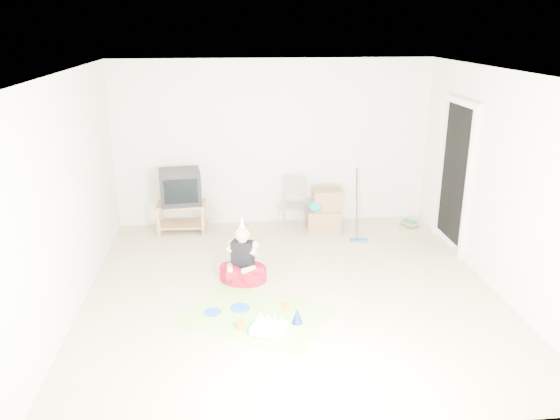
{
  "coord_description": "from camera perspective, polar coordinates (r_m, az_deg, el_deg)",
  "views": [
    {
      "loc": [
        -0.73,
        -5.97,
        3.1
      ],
      "look_at": [
        -0.1,
        0.4,
        0.9
      ],
      "focal_mm": 35.0,
      "sensor_mm": 36.0,
      "label": 1
    }
  ],
  "objects": [
    {
      "name": "birthday_cake",
      "position": [
        5.88,
        -1.13,
        -12.32
      ],
      "size": [
        0.43,
        0.4,
        0.16
      ],
      "color": "white",
      "rests_on": "party_mat"
    },
    {
      "name": "doorway_recess",
      "position": [
        8.12,
        17.87,
        3.24
      ],
      "size": [
        0.02,
        0.9,
        2.05
      ],
      "primitive_type": "cube",
      "color": "black",
      "rests_on": "ground"
    },
    {
      "name": "seated_woman",
      "position": [
        6.95,
        -3.88,
        -5.86
      ],
      "size": [
        0.76,
        0.76,
        0.86
      ],
      "color": "maroon",
      "rests_on": "ground"
    },
    {
      "name": "cardboard_boxes",
      "position": [
        8.57,
        4.68,
        -0.07
      ],
      "size": [
        0.54,
        0.42,
        0.65
      ],
      "color": "#946C48",
      "rests_on": "ground"
    },
    {
      "name": "blue_plate_far",
      "position": [
        6.3,
        -7.04,
        -10.56
      ],
      "size": [
        0.27,
        0.27,
        0.01
      ],
      "primitive_type": "cylinder",
      "rotation": [
        0.0,
        0.0,
        -0.95
      ],
      "color": "blue",
      "rests_on": "party_mat"
    },
    {
      "name": "blue_party_hat",
      "position": [
        6.02,
        1.82,
        -10.97
      ],
      "size": [
        0.17,
        0.17,
        0.18
      ],
      "primitive_type": "cone",
      "rotation": [
        0.0,
        0.0,
        -0.8
      ],
      "color": "#172EA5",
      "rests_on": "party_mat"
    },
    {
      "name": "book_pile",
      "position": [
        9.0,
        13.31,
        -1.37
      ],
      "size": [
        0.26,
        0.29,
        0.1
      ],
      "color": "#287852",
      "rests_on": "ground"
    },
    {
      "name": "orange_cup_near",
      "position": [
        6.3,
        0.61,
        -10.04
      ],
      "size": [
        0.08,
        0.08,
        0.08
      ],
      "primitive_type": "cylinder",
      "rotation": [
        0.0,
        0.0,
        -0.15
      ],
      "color": "orange",
      "rests_on": "party_mat"
    },
    {
      "name": "ground",
      "position": [
        6.77,
        1.19,
        -8.3
      ],
      "size": [
        5.0,
        5.0,
        0.0
      ],
      "primitive_type": "plane",
      "color": "beige",
      "rests_on": "ground"
    },
    {
      "name": "orange_cup_far",
      "position": [
        5.95,
        -4.17,
        -11.92
      ],
      "size": [
        0.11,
        0.11,
        0.09
      ],
      "primitive_type": "cylinder",
      "rotation": [
        0.0,
        0.0,
        -0.94
      ],
      "color": "orange",
      "rests_on": "party_mat"
    },
    {
      "name": "crt_tv",
      "position": [
        8.49,
        -10.4,
        2.39
      ],
      "size": [
        0.66,
        0.57,
        0.52
      ],
      "primitive_type": "cube",
      "rotation": [
        0.0,
        0.0,
        0.12
      ],
      "color": "black",
      "rests_on": "tv_stand"
    },
    {
      "name": "tv_stand",
      "position": [
        8.63,
        -10.22,
        -0.47
      ],
      "size": [
        0.74,
        0.48,
        0.46
      ],
      "color": "#A36E49",
      "rests_on": "ground"
    },
    {
      "name": "blue_plate_near",
      "position": [
        6.36,
        -4.2,
        -10.15
      ],
      "size": [
        0.31,
        0.31,
        0.01
      ],
      "primitive_type": "cylinder",
      "rotation": [
        0.0,
        0.0,
        -0.61
      ],
      "color": "blue",
      "rests_on": "party_mat"
    },
    {
      "name": "party_mat",
      "position": [
        6.21,
        -2.53,
        -10.98
      ],
      "size": [
        1.84,
        1.7,
        0.01
      ],
      "primitive_type": "cube",
      "rotation": [
        0.0,
        0.0,
        -0.53
      ],
      "color": "#EC3191",
      "rests_on": "ground"
    },
    {
      "name": "floor_mop",
      "position": [
        8.19,
        8.31,
        -1.51
      ],
      "size": [
        0.27,
        0.35,
        1.05
      ],
      "color": "#224FAB",
      "rests_on": "ground"
    },
    {
      "name": "folding_chair",
      "position": [
        8.47,
        1.25,
        0.4
      ],
      "size": [
        0.48,
        0.47,
        0.83
      ],
      "color": "#9A9BA0",
      "rests_on": "ground"
    }
  ]
}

